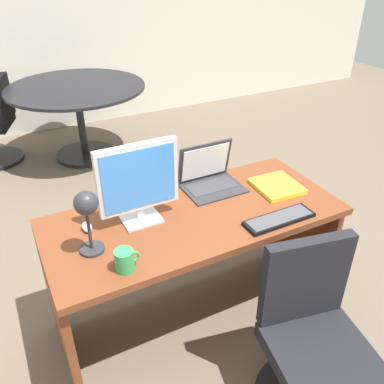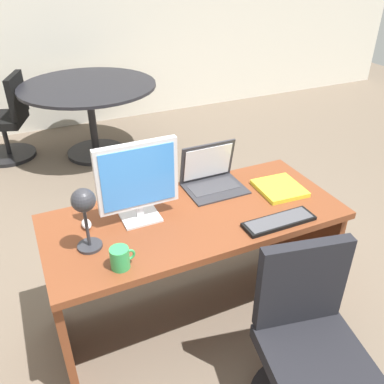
% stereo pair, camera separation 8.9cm
% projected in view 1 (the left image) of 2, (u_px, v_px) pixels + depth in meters
% --- Properties ---
extents(ground, '(12.00, 12.00, 0.00)m').
position_uv_depth(ground, '(119.00, 200.00, 3.74)').
color(ground, '#6B5B4C').
extents(back_wall, '(10.00, 0.10, 2.80)m').
position_uv_depth(back_wall, '(48.00, 9.00, 4.60)').
color(back_wall, silver).
rests_on(back_wall, ground).
extents(desk, '(1.62, 0.71, 0.76)m').
position_uv_depth(desk, '(191.00, 241.00, 2.35)').
color(desk, brown).
rests_on(desk, ground).
extents(monitor, '(0.42, 0.16, 0.44)m').
position_uv_depth(monitor, '(138.00, 180.00, 2.03)').
color(monitor, silver).
rests_on(monitor, desk).
extents(laptop, '(0.34, 0.27, 0.26)m').
position_uv_depth(laptop, '(208.00, 173.00, 2.44)').
color(laptop, '#2D2D33').
rests_on(laptop, desk).
extents(keyboard, '(0.40, 0.12, 0.02)m').
position_uv_depth(keyboard, '(279.00, 219.00, 2.14)').
color(keyboard, black).
rests_on(keyboard, desk).
extents(mouse, '(0.05, 0.09, 0.04)m').
position_uv_depth(mouse, '(87.00, 227.00, 2.07)').
color(mouse, silver).
rests_on(mouse, desk).
extents(desk_lamp, '(0.12, 0.14, 0.34)m').
position_uv_depth(desk_lamp, '(87.00, 211.00, 1.80)').
color(desk_lamp, '#2D2D33').
rests_on(desk_lamp, desk).
extents(book, '(0.27, 0.28, 0.03)m').
position_uv_depth(book, '(277.00, 186.00, 2.43)').
color(book, yellow).
rests_on(book, desk).
extents(coffee_mug, '(0.12, 0.09, 0.10)m').
position_uv_depth(coffee_mug, '(125.00, 260.00, 1.80)').
color(coffee_mug, green).
rests_on(coffee_mug, desk).
extents(office_chair, '(0.56, 0.57, 0.89)m').
position_uv_depth(office_chair, '(312.00, 349.00, 1.94)').
color(office_chair, black).
rests_on(office_chair, ground).
extents(meeting_table, '(1.41, 1.41, 0.79)m').
position_uv_depth(meeting_table, '(78.00, 104.00, 4.23)').
color(meeting_table, black).
rests_on(meeting_table, ground).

